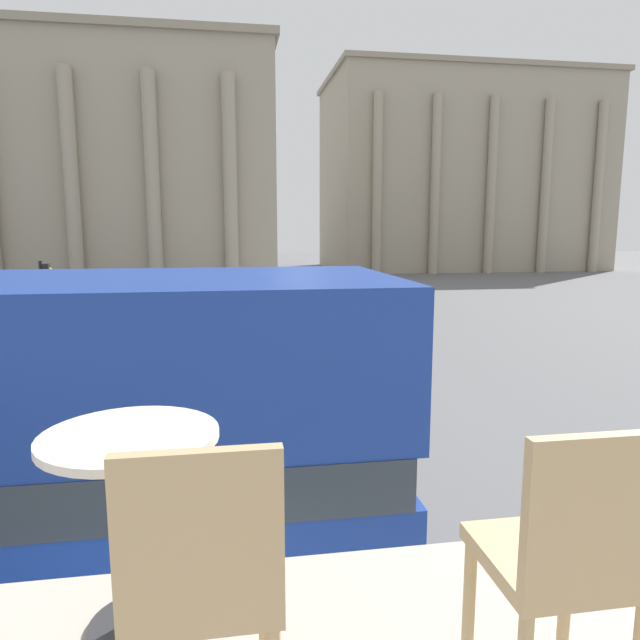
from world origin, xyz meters
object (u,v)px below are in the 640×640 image
object	(u,v)px
plaza_building_left	(57,170)
plaza_building_right	(458,176)
cafe_dining_table	(132,487)
pedestrian_grey	(359,309)
traffic_light_mid	(45,295)
pedestrian_yellow	(198,289)
cafe_chair_1	(567,556)
pedestrian_white	(343,285)
cafe_chair_0	(204,578)
traffic_light_near	(248,336)

from	to	relation	value
plaza_building_left	plaza_building_right	size ratio (longest dim) A/B	1.05
cafe_dining_table	pedestrian_grey	bearing A→B (deg)	74.84
plaza_building_right	traffic_light_mid	size ratio (longest dim) A/B	8.79
plaza_building_left	pedestrian_grey	bearing A→B (deg)	-49.81
plaza_building_right	traffic_light_mid	bearing A→B (deg)	-127.45
cafe_dining_table	pedestrian_yellow	distance (m)	31.56
traffic_light_mid	pedestrian_grey	size ratio (longest dim) A/B	1.94
cafe_chair_1	pedestrian_grey	bearing A→B (deg)	73.61
cafe_dining_table	traffic_light_mid	distance (m)	19.44
traffic_light_mid	pedestrian_white	size ratio (longest dim) A/B	2.07
plaza_building_left	plaza_building_right	xyz separation A→B (m)	(37.70, 17.75, 1.70)
plaza_building_right	pedestrian_white	bearing A→B (deg)	-124.46
traffic_light_mid	pedestrian_grey	xyz separation A→B (m)	(11.70, 3.38, -1.21)
cafe_chair_0	pedestrian_white	xyz separation A→B (m)	(7.23, 33.54, -2.60)
pedestrian_yellow	cafe_dining_table	bearing A→B (deg)	132.74
cafe_chair_1	plaza_building_right	size ratio (longest dim) A/B	0.03
cafe_dining_table	plaza_building_right	xyz separation A→B (m)	(26.21, 60.27, 6.72)
cafe_dining_table	traffic_light_near	size ratio (longest dim) A/B	0.22
traffic_light_near	pedestrian_white	bearing A→B (deg)	73.69
cafe_chair_1	pedestrian_grey	world-z (taller)	cafe_chair_1
pedestrian_grey	pedestrian_white	xyz separation A→B (m)	(1.56, 11.10, -0.07)
pedestrian_white	traffic_light_near	bearing A→B (deg)	-148.15
cafe_chair_0	traffic_light_mid	distance (m)	20.03
cafe_chair_1	traffic_light_mid	xyz separation A→B (m)	(-7.02, 19.12, -1.31)
cafe_chair_1	pedestrian_white	world-z (taller)	cafe_chair_1
cafe_chair_0	pedestrian_white	world-z (taller)	cafe_chair_0
cafe_chair_0	plaza_building_left	size ratio (longest dim) A/B	0.03
cafe_chair_0	pedestrian_grey	size ratio (longest dim) A/B	0.53
cafe_chair_0	traffic_light_near	size ratio (longest dim) A/B	0.27
plaza_building_right	pedestrian_grey	bearing A→B (deg)	-117.85
plaza_building_left	pedestrian_yellow	size ratio (longest dim) A/B	18.54
plaza_building_left	traffic_light_mid	xyz separation A→B (m)	(5.72, -24.00, -6.35)
pedestrian_white	pedestrian_grey	bearing A→B (deg)	-139.84
cafe_dining_table	pedestrian_white	distance (m)	33.94
traffic_light_near	traffic_light_mid	bearing A→B (deg)	127.13
cafe_dining_table	traffic_light_mid	bearing A→B (deg)	107.29
cafe_dining_table	plaza_building_left	size ratio (longest dim) A/B	0.02
cafe_chair_0	pedestrian_yellow	bearing A→B (deg)	88.54
cafe_dining_table	pedestrian_yellow	bearing A→B (deg)	92.46
cafe_dining_table	plaza_building_right	distance (m)	66.06
cafe_chair_0	pedestrian_yellow	distance (m)	32.10
cafe_dining_table	traffic_light_mid	size ratio (longest dim) A/B	0.22
cafe_chair_1	plaza_building_left	world-z (taller)	plaza_building_left
cafe_chair_0	pedestrian_white	bearing A→B (deg)	73.48
plaza_building_right	pedestrian_yellow	world-z (taller)	plaza_building_right
cafe_chair_0	traffic_light_near	bearing A→B (deg)	83.02
traffic_light_near	pedestrian_grey	size ratio (longest dim) A/B	1.91
plaza_building_left	pedestrian_yellow	xyz separation A→B (m)	(10.14, -11.10, -7.60)
cafe_chair_0	traffic_light_mid	xyz separation A→B (m)	(-6.03, 19.06, -1.31)
plaza_building_left	pedestrian_grey	world-z (taller)	plaza_building_left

